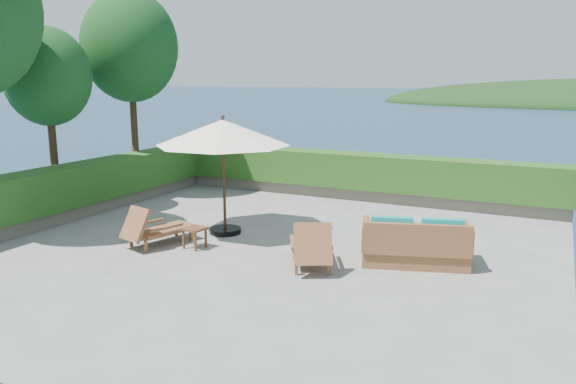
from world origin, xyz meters
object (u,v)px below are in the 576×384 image
at_px(side_table, 195,231).
at_px(wicker_loveseat, 415,245).
at_px(lounge_right, 311,246).
at_px(lounge_left, 155,228).
at_px(patio_umbrella, 223,134).

height_order(side_table, wicker_loveseat, wicker_loveseat).
relative_size(lounge_right, side_table, 3.92).
relative_size(lounge_left, side_table, 3.65).
bearing_deg(lounge_right, side_table, 152.45).
height_order(patio_umbrella, lounge_left, patio_umbrella).
relative_size(lounge_left, lounge_right, 0.93).
bearing_deg(patio_umbrella, side_table, -87.79).
relative_size(patio_umbrella, wicker_loveseat, 1.74).
bearing_deg(lounge_left, wicker_loveseat, 28.70).
relative_size(patio_umbrella, lounge_left, 2.29).
bearing_deg(lounge_right, lounge_left, 155.69).
distance_m(side_table, wicker_loveseat, 4.55).
bearing_deg(patio_umbrella, wicker_loveseat, -3.58).
distance_m(lounge_left, side_table, 0.89).
bearing_deg(patio_umbrella, lounge_right, -25.13).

